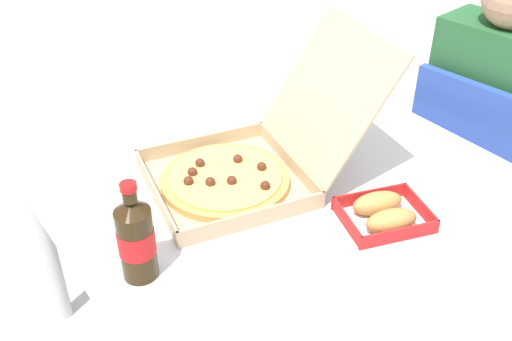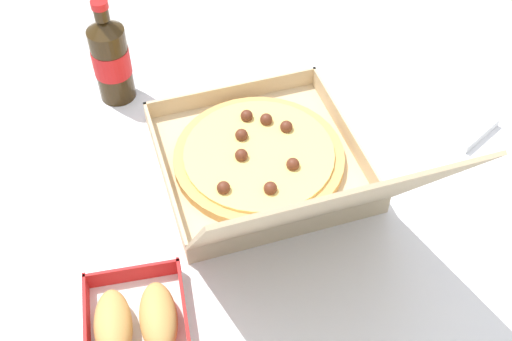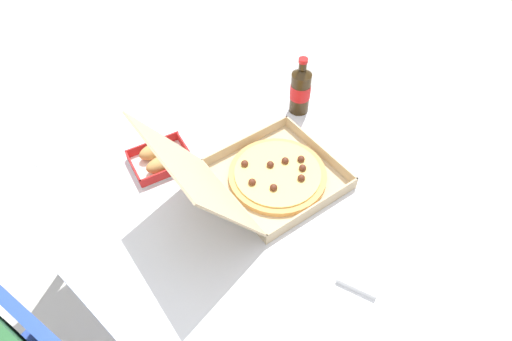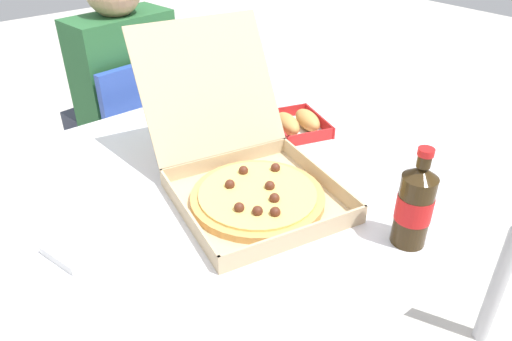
{
  "view_description": "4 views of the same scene",
  "coord_description": "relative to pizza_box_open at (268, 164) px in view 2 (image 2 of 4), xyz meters",
  "views": [
    {
      "loc": [
        0.89,
        -0.74,
        1.56
      ],
      "look_at": [
        -0.06,
        -0.06,
        0.76
      ],
      "focal_mm": 41.04,
      "sensor_mm": 36.0,
      "label": 1
    },
    {
      "loc": [
        0.3,
        0.57,
        1.6
      ],
      "look_at": [
        -0.06,
        -0.08,
        0.77
      ],
      "focal_mm": 44.71,
      "sensor_mm": 36.0,
      "label": 2
    },
    {
      "loc": [
        -0.64,
        0.58,
        1.78
      ],
      "look_at": [
        -0.05,
        -0.08,
        0.76
      ],
      "focal_mm": 30.05,
      "sensor_mm": 36.0,
      "label": 3
    },
    {
      "loc": [
        -0.68,
        -0.83,
        1.39
      ],
      "look_at": [
        -0.07,
        -0.08,
        0.78
      ],
      "focal_mm": 33.67,
      "sensor_mm": 36.0,
      "label": 4
    }
  ],
  "objects": [
    {
      "name": "dining_table",
      "position": [
        0.09,
        0.08,
        -0.11
      ],
      "size": [
        1.41,
        1.07,
        0.72
      ],
      "color": "white",
      "rests_on": "ground_plane"
    },
    {
      "name": "bread_side_box",
      "position": [
        0.32,
        0.16,
        -0.02
      ],
      "size": [
        0.2,
        0.23,
        0.06
      ],
      "color": "white",
      "rests_on": "dining_table"
    },
    {
      "name": "pizza_box_open",
      "position": [
        0.0,
        0.0,
        0.0
      ],
      "size": [
        0.46,
        0.61,
        0.35
      ],
      "color": "tan",
      "rests_on": "dining_table"
    },
    {
      "name": "cola_bottle",
      "position": [
        0.15,
        -0.35,
        0.05
      ],
      "size": [
        0.07,
        0.07,
        0.22
      ],
      "color": "#33230F",
      "rests_on": "dining_table"
    },
    {
      "name": "napkin_pile",
      "position": [
        -0.4,
        0.06,
        -0.04
      ],
      "size": [
        0.13,
        0.13,
        0.02
      ],
      "primitive_type": "cube",
      "rotation": [
        0.0,
        0.0,
        0.25
      ],
      "color": "white",
      "rests_on": "dining_table"
    }
  ]
}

